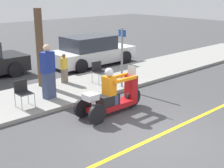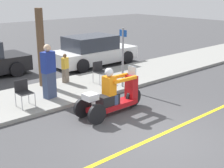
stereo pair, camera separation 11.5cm
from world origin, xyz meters
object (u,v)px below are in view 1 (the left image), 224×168
Objects in this scene: folding_chair_set_back at (23,91)px; folding_chair_curbside at (98,70)px; tree_trunk at (40,48)px; motorcycle_trike at (112,97)px; spectator_far_back at (64,69)px; spectator_near_curb at (48,73)px; parked_car_lot_far at (91,51)px; street_sign at (122,55)px.

folding_chair_curbside is at bearing 7.24° from folding_chair_set_back.
tree_trunk is at bearing 44.99° from folding_chair_set_back.
motorcycle_trike is 3.44m from spectator_far_back.
parked_car_lot_far is at bearing 36.44° from spectator_near_curb.
folding_chair_curbside is 3.42m from folding_chair_set_back.
parked_car_lot_far is 4.34m from tree_trunk.
street_sign reaches higher than spectator_far_back.
spectator_near_curb is 1.60× the size of spectator_far_back.
street_sign reaches higher than folding_chair_curbside.
folding_chair_set_back is (-2.42, -1.33, -0.04)m from spectator_far_back.
motorcycle_trike is 0.82× the size of tree_trunk.
folding_chair_curbside is at bearing 58.38° from motorcycle_trike.
motorcycle_trike is 2.88× the size of folding_chair_curbside.
parked_car_lot_far is (1.99, 2.94, 0.07)m from folding_chair_curbside.
parked_car_lot_far is 1.50× the size of tree_trunk.
parked_car_lot_far reaches higher than spectator_far_back.
motorcycle_trike is 3.76m from tree_trunk.
tree_trunk is at bearing 95.11° from motorcycle_trike.
motorcycle_trike is 2.88× the size of folding_chair_set_back.
tree_trunk is at bearing 166.56° from spectator_far_back.
spectator_far_back is 1.33m from folding_chair_curbside.
tree_trunk is 3.02m from street_sign.
street_sign reaches higher than motorcycle_trike.
tree_trunk is at bearing 69.13° from spectator_near_curb.
spectator_near_curb reaches higher than motorcycle_trike.
spectator_far_back is 1.27m from tree_trunk.
parked_car_lot_far is (2.96, 2.03, 0.02)m from spectator_far_back.
folding_chair_set_back is 0.19× the size of parked_car_lot_far.
folding_chair_curbside is 1.00× the size of folding_chair_set_back.
tree_trunk is (-3.84, -1.83, 0.87)m from parked_car_lot_far.
folding_chair_set_back is 0.37× the size of street_sign.
tree_trunk is (1.54, 1.54, 0.93)m from folding_chair_set_back.
folding_chair_set_back is (-3.39, -0.43, 0.00)m from folding_chair_curbside.
spectator_far_back is 1.38× the size of folding_chair_set_back.
folding_chair_set_back is at bearing -147.95° from parked_car_lot_far.
parked_car_lot_far is (3.52, 5.42, 0.18)m from motorcycle_trike.
spectator_far_back reaches higher than folding_chair_set_back.
folding_chair_curbside is 3.55m from parked_car_lot_far.
folding_chair_set_back is at bearing -172.09° from spectator_near_curb.
folding_chair_set_back is at bearing 171.43° from street_sign.
motorcycle_trike is 1.07× the size of street_sign.
motorcycle_trike is 1.30× the size of spectator_near_curb.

